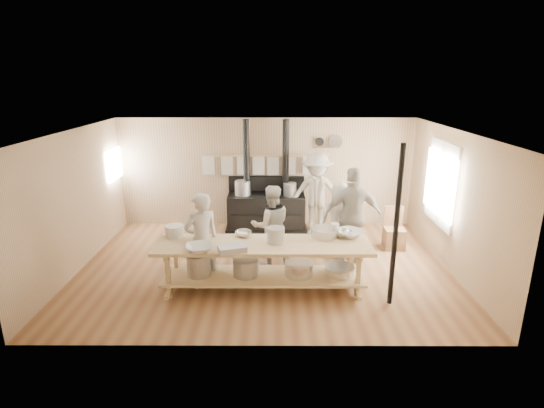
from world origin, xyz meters
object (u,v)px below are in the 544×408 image
cook_right (353,216)px  chair (394,236)px  cook_by_window (316,194)px  roasting_pan (232,248)px  cook_left (271,226)px  prep_table (263,261)px  cook_far_left (202,240)px  stove (266,208)px  cook_center (339,219)px

cook_right → chair: (1.04, 0.71, -0.69)m
cook_by_window → roasting_pan: size_ratio=4.38×
cook_left → chair: bearing=-173.0°
prep_table → cook_right: size_ratio=1.89×
cook_by_window → roasting_pan: 3.45m
cook_far_left → cook_right: size_ratio=0.89×
stove → cook_center: 2.14m
prep_table → cook_right: 2.09m
cook_by_window → cook_right: bearing=-58.7°
cook_far_left → cook_left: bearing=-174.1°
roasting_pan → cook_left: bearing=65.8°
stove → prep_table: (-0.00, -3.02, -0.00)m
cook_by_window → chair: 1.93m
stove → cook_by_window: size_ratio=1.36×
prep_table → cook_center: (1.50, 1.51, 0.24)m
cook_right → chair: bearing=-147.2°
chair → cook_right: bearing=-144.5°
prep_table → chair: 3.32m
prep_table → cook_by_window: bearing=66.9°
stove → cook_by_window: bearing=-15.1°
cook_far_left → chair: 4.19m
prep_table → cook_far_left: size_ratio=2.13×
cook_right → cook_center: bearing=-62.8°
stove → cook_right: (1.70, -1.87, 0.43)m
cook_left → cook_right: (1.57, 0.12, 0.16)m
stove → cook_by_window: 1.27m
stove → cook_center: size_ratio=1.70×
cook_far_left → roasting_pan: 0.74m
cook_right → roasting_pan: (-2.18, -1.48, -0.05)m
stove → roasting_pan: stove is taller
cook_center → cook_by_window: 1.26m
cook_far_left → chair: bearing=173.3°
cook_right → cook_left: bearing=2.8°
cook_far_left → cook_center: bearing=177.1°
cook_far_left → cook_by_window: cook_by_window is taller
stove → cook_right: 2.56m
roasting_pan → stove: bearing=81.8°
cook_right → roasting_pan: 2.63m
prep_table → roasting_pan: (-0.48, -0.33, 0.38)m
cook_center → chair: bearing=-152.5°
cook_far_left → cook_left: 1.47m
cook_center → stove: bearing=-33.3°
prep_table → chair: chair is taller
cook_left → stove: bearing=-96.8°
cook_left → chair: cook_left is taller
cook_right → roasting_pan: cook_right is taller
cook_far_left → cook_right: 2.92m
prep_table → stove: bearing=90.0°
chair → roasting_pan: roasting_pan is taller
roasting_pan → cook_center: bearing=42.8°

